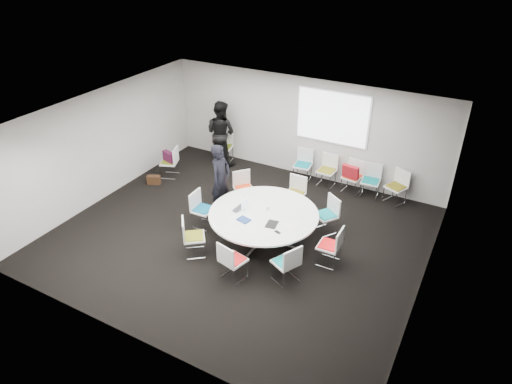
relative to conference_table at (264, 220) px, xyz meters
The scene contains 31 objects.
room_shell 0.97m from the conference_table, behind, with size 8.08×7.08×2.88m.
conference_table is the anchor object (origin of this frame).
projection_screen 3.63m from the conference_table, 86.04° to the left, with size 1.90×0.03×1.35m, color white.
chair_ring_a 1.60m from the conference_table, ahead, with size 0.45×0.47×0.88m.
chair_ring_b 1.51m from the conference_table, 42.60° to the left, with size 0.63×0.63×0.88m.
chair_ring_c 1.56m from the conference_table, 87.63° to the left, with size 0.47×0.46×0.88m.
chair_ring_d 1.66m from the conference_table, 135.18° to the left, with size 0.64×0.64×0.88m.
chair_ring_e 1.56m from the conference_table, behind, with size 0.46×0.47×0.88m.
chair_ring_f 1.60m from the conference_table, 133.36° to the right, with size 0.64×0.64×0.88m.
chair_ring_g 1.45m from the conference_table, 87.57° to the right, with size 0.55×0.54×0.88m.
chair_ring_h 1.45m from the conference_table, 43.99° to the right, with size 0.61×0.61×0.88m.
chair_back_a 3.12m from the conference_table, 97.26° to the left, with size 0.50×0.49×0.88m.
chair_back_b 3.12m from the conference_table, 84.29° to the left, with size 0.48×0.47×0.88m.
chair_back_c 3.27m from the conference_table, 71.56° to the left, with size 0.52×0.51×0.88m.
chair_back_d 3.45m from the conference_table, 63.72° to the left, with size 0.49×0.48×0.88m.
chair_back_e 3.79m from the conference_table, 54.73° to the left, with size 0.60×0.60×0.88m.
chair_spare_left 4.04m from the conference_table, 158.55° to the left, with size 0.58×0.59×0.88m.
chair_person_back 4.28m from the conference_table, 133.73° to the left, with size 0.55×0.54×0.88m.
person_main 1.65m from the conference_table, 157.50° to the left, with size 0.65×0.43×1.78m, color black.
person_back 4.17m from the conference_table, 135.27° to the left, with size 0.93×0.73×1.92m, color black.
laptop 0.56m from the conference_table, 167.76° to the right, with size 0.35×0.22×0.03m, color #333338.
laptop_lid 0.54m from the conference_table, behind, with size 0.30×0.02×0.22m, color silver.
notebook_black 0.51m from the conference_table, 41.13° to the right, with size 0.22×0.30×0.02m, color black.
tablet_folio 0.54m from the conference_table, 118.40° to the right, with size 0.26×0.20×0.03m, color navy.
papers_right 0.68m from the conference_table, 18.28° to the left, with size 0.30×0.21×0.00m, color silver.
papers_front 0.78m from the conference_table, 16.24° to the right, with size 0.30×0.21×0.00m, color white.
cup 0.27m from the conference_table, 87.78° to the left, with size 0.08×0.08×0.09m, color white.
phone 0.80m from the conference_table, 40.68° to the right, with size 0.14×0.07×0.01m, color black.
maroon_bag 4.04m from the conference_table, 158.70° to the left, with size 0.40×0.14×0.28m, color #481331.
brown_bag 4.01m from the conference_table, 167.00° to the left, with size 0.36×0.16×0.24m, color #331E10.
red_jacket 3.04m from the conference_table, 70.26° to the left, with size 0.44×0.10×0.35m, color #A9141D.
Camera 1 is at (4.44, -7.38, 6.12)m, focal length 32.00 mm.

